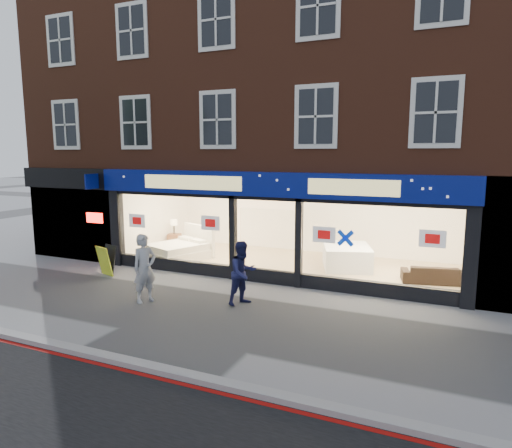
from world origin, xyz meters
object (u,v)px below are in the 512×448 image
Objects in this scene: display_bed at (180,250)px; a_board at (107,260)px; mattress_stack at (347,257)px; sofa at (433,274)px; pedestrian_grey at (145,268)px; pedestrian_blue at (243,273)px.

a_board is (-1.08, -2.52, 0.06)m from display_bed.
sofa is (2.70, -0.72, -0.11)m from mattress_stack.
pedestrian_blue is at bearing -47.32° from pedestrian_grey.
sofa is at bearing -22.16° from pedestrian_blue.
pedestrian_blue is (5.14, -0.77, 0.34)m from a_board.
pedestrian_grey is 1.09× the size of pedestrian_blue.
mattress_stack is 2.79m from sofa.
a_board is at bearing -92.05° from display_bed.
a_board is 3.22m from pedestrian_grey.
mattress_stack is at bearing -14.63° from pedestrian_grey.
pedestrian_grey reaches higher than display_bed.
a_board is (-6.80, -3.65, 0.01)m from mattress_stack.
mattress_stack is at bearing 44.96° from a_board.
mattress_stack is 1.24× the size of pedestrian_grey.
mattress_stack is 2.32× the size of a_board.
pedestrian_blue is at bearing 27.59° from sofa.
pedestrian_grey reaches higher than mattress_stack.
pedestrian_blue is (2.40, 0.86, -0.07)m from pedestrian_grey.
mattress_stack is (5.72, 1.13, 0.05)m from display_bed.
mattress_stack is 1.35× the size of pedestrian_blue.
pedestrian_grey is at bearing -127.57° from mattress_stack.
display_bed is 1.49× the size of pedestrian_blue.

